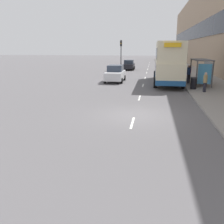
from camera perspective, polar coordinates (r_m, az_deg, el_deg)
The scene contains 23 objects.
ground_plane at distance 14.23m, azimuth 5.17°, elevation -0.75°, with size 220.00×220.00×0.00m, color #5B595B.
pavement at distance 52.62m, azimuth 15.53°, elevation 10.00°, with size 5.00×93.00×0.14m.
terrace_facade at distance 53.20m, azimuth 20.58°, elevation 17.71°, with size 3.10×93.00×15.04m.
lane_mark_0 at distance 12.78m, azimuth 4.67°, elevation -2.48°, with size 0.12×2.00×0.01m.
lane_mark_1 at distance 19.19m, azimuth 6.29°, elevation 3.23°, with size 0.12×2.00×0.01m.
lane_mark_2 at distance 25.70m, azimuth 7.11°, elevation 6.06°, with size 0.12×2.00×0.01m.
lane_mark_3 at distance 32.25m, azimuth 7.59°, elevation 7.75°, with size 0.12×2.00×0.01m.
lane_mark_4 at distance 38.83m, azimuth 7.91°, elevation 8.86°, with size 0.12×2.00×0.01m.
lane_mark_5 at distance 45.41m, azimuth 8.15°, elevation 9.66°, with size 0.12×2.00×0.01m.
lane_mark_6 at distance 52.00m, azimuth 8.32°, elevation 10.25°, with size 0.12×2.00×0.01m.
lane_mark_7 at distance 58.59m, azimuth 8.45°, elevation 10.71°, with size 0.12×2.00×0.01m.
lane_mark_8 at distance 65.19m, azimuth 8.56°, elevation 11.07°, with size 0.12×2.00×0.01m.
bus_shelter at distance 26.08m, azimuth 20.20°, elevation 9.55°, with size 1.60×4.20×2.48m.
double_decker_bus_near at distance 27.46m, azimuth 12.69°, elevation 11.14°, with size 2.85×10.86×4.30m.
car_0 at distance 43.73m, azimuth 3.86°, elevation 10.68°, with size 1.94×3.90×1.68m.
car_1 at distance 28.27m, azimuth 0.75°, elevation 8.76°, with size 2.02×4.49×1.84m.
car_2 at distance 79.66m, azimuth 10.70°, elevation 12.23°, with size 1.97×3.87×1.85m.
pedestrian_at_shelter at distance 22.21m, azimuth 20.51°, elevation 6.45°, with size 0.32×0.32×1.62m.
pedestrian_1 at distance 27.25m, azimuth 17.12°, elevation 8.31°, with size 0.37×0.37×1.86m.
pedestrian_2 at distance 28.72m, azimuth 19.45°, elevation 8.16°, with size 0.32×0.32×1.61m.
pedestrian_3 at distance 30.29m, azimuth 17.31°, elevation 8.69°, with size 0.33×0.33×1.69m.
litter_bin at distance 23.46m, azimuth 18.14°, elevation 6.29°, with size 0.55×0.55×1.05m.
traffic_light_far_kerb at distance 42.39m, azimuth 2.07°, elevation 13.95°, with size 0.30×0.32×4.94m.
Camera 1 is at (0.93, -13.70, 3.73)m, focal length 40.00 mm.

